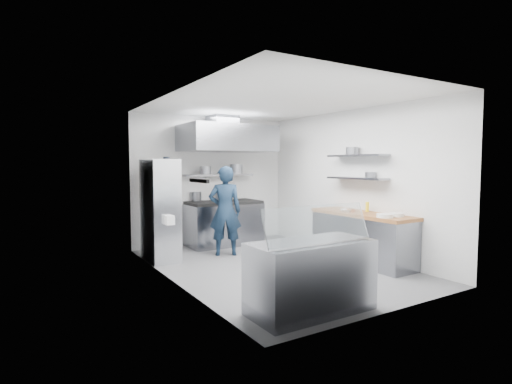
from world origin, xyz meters
TOP-DOWN VIEW (x-y plane):
  - floor at (0.00, 0.00)m, footprint 5.00×5.00m
  - ceiling at (0.00, 0.00)m, footprint 5.00×5.00m
  - wall_back at (0.00, 2.50)m, footprint 3.60×2.80m
  - wall_front at (0.00, -2.50)m, footprint 3.60×2.80m
  - wall_left at (-1.80, 0.00)m, footprint 2.80×5.00m
  - wall_right at (1.80, 0.00)m, footprint 2.80×5.00m
  - gas_range at (0.10, 2.10)m, footprint 1.60×0.80m
  - cooktop at (0.10, 2.10)m, footprint 1.57×0.78m
  - stock_pot_left at (-0.41, 2.45)m, footprint 0.25×0.25m
  - stock_pot_mid at (0.19, 2.27)m, footprint 0.38×0.38m
  - over_range_shelf at (0.10, 2.34)m, footprint 1.60×0.30m
  - shelf_pot_a at (-0.28, 2.21)m, footprint 0.24×0.24m
  - shelf_pot_b at (0.42, 2.12)m, footprint 0.28×0.28m
  - extractor_hood at (0.10, 1.93)m, footprint 1.90×1.15m
  - hood_duct at (0.10, 2.15)m, footprint 0.55×0.55m
  - red_firebox at (-1.25, 2.44)m, footprint 0.22×0.10m
  - chef at (-0.33, 1.20)m, footprint 0.74×0.63m
  - wire_rack at (-1.53, 1.46)m, footprint 0.50×0.90m
  - rack_bin_a at (-1.53, 0.96)m, footprint 0.14×0.18m
  - rack_bin_b at (-1.53, 1.26)m, footprint 0.14×0.17m
  - rack_jar at (-1.48, 1.21)m, footprint 0.11×0.11m
  - knife_strip at (-1.78, -0.90)m, footprint 0.04×0.55m
  - prep_counter_base at (1.48, -0.60)m, footprint 0.62×2.00m
  - prep_counter_top at (1.48, -0.60)m, footprint 0.65×2.04m
  - plate_stack_a at (1.30, -1.26)m, footprint 0.26×0.26m
  - plate_stack_b at (1.57, -1.28)m, footprint 0.23×0.23m
  - copper_pan at (1.36, -0.43)m, footprint 0.16×0.16m
  - squeeze_bottle at (1.66, -0.55)m, footprint 0.06×0.06m
  - mixing_bowl at (1.29, -0.40)m, footprint 0.28×0.28m
  - wall_shelf_lower at (1.64, -0.30)m, footprint 0.30×1.30m
  - wall_shelf_upper at (1.64, -0.30)m, footprint 0.30×1.30m
  - shelf_pot_c at (1.73, -0.55)m, footprint 0.20×0.20m
  - shelf_pot_d at (1.67, -0.14)m, footprint 0.23×0.23m
  - display_case at (-0.83, -2.00)m, footprint 1.50×0.70m
  - display_glass at (-0.83, -2.12)m, footprint 1.47×0.19m

SIDE VIEW (x-z plane):
  - floor at x=0.00m, z-range 0.00..0.00m
  - prep_counter_base at x=1.48m, z-range 0.00..0.84m
  - display_case at x=-0.83m, z-range 0.00..0.85m
  - gas_range at x=0.10m, z-range 0.00..0.90m
  - rack_bin_a at x=-1.53m, z-range 0.72..0.88m
  - chef at x=-0.33m, z-range 0.00..1.72m
  - prep_counter_top at x=1.48m, z-range 0.84..0.90m
  - wire_rack at x=-1.53m, z-range 0.00..1.85m
  - mixing_bowl at x=1.29m, z-range 0.90..0.95m
  - cooktop at x=0.10m, z-range 0.90..0.96m
  - plate_stack_a at x=1.30m, z-range 0.90..0.96m
  - plate_stack_b at x=1.57m, z-range 0.90..0.96m
  - copper_pan at x=1.36m, z-range 0.90..0.96m
  - squeeze_bottle at x=1.66m, z-range 0.90..1.08m
  - stock_pot_left at x=-0.41m, z-range 0.96..1.16m
  - display_glass at x=-0.83m, z-range 0.86..1.28m
  - stock_pot_mid at x=0.19m, z-range 0.96..1.20m
  - rack_bin_b at x=-1.53m, z-range 1.22..1.38m
  - wall_back at x=0.00m, z-range 1.39..1.41m
  - wall_front at x=0.00m, z-range 1.39..1.41m
  - wall_left at x=-1.80m, z-range 1.39..1.41m
  - wall_right at x=1.80m, z-range 1.39..1.41m
  - red_firebox at x=-1.25m, z-range 1.29..1.55m
  - wall_shelf_lower at x=1.64m, z-range 1.48..1.52m
  - over_range_shelf at x=0.10m, z-range 1.50..1.54m
  - knife_strip at x=-1.78m, z-range 1.53..1.57m
  - shelf_pot_c at x=1.73m, z-range 1.52..1.62m
  - shelf_pot_a at x=-0.28m, z-range 1.54..1.72m
  - shelf_pot_b at x=0.42m, z-range 1.54..1.76m
  - rack_jar at x=-1.48m, z-range 1.71..1.89m
  - wall_shelf_upper at x=1.64m, z-range 1.90..1.94m
  - shelf_pot_d at x=1.67m, z-range 1.94..2.08m
  - extractor_hood at x=0.10m, z-range 2.02..2.57m
  - hood_duct at x=0.10m, z-range 2.56..2.80m
  - ceiling at x=0.00m, z-range 2.80..2.80m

